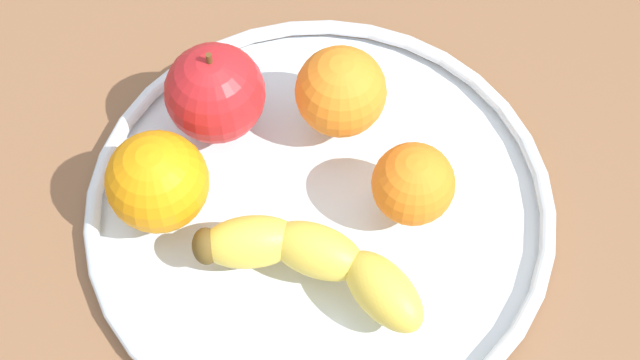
# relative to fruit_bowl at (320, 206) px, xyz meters

# --- Properties ---
(ground_plane) EXTENTS (1.19, 1.19, 0.04)m
(ground_plane) POSITION_rel_fruit_bowl_xyz_m (0.00, 0.00, -0.03)
(ground_plane) COLOR brown
(fruit_bowl) EXTENTS (0.35, 0.35, 0.02)m
(fruit_bowl) POSITION_rel_fruit_bowl_xyz_m (0.00, 0.00, 0.00)
(fruit_bowl) COLOR silver
(fruit_bowl) RESTS_ON ground_plane
(banana) EXTENTS (0.17, 0.10, 0.04)m
(banana) POSITION_rel_fruit_bowl_xyz_m (0.00, 0.06, 0.03)
(banana) COLOR gold
(banana) RESTS_ON fruit_bowl
(apple) EXTENTS (0.08, 0.08, 0.08)m
(apple) POSITION_rel_fruit_bowl_xyz_m (0.08, -0.07, 0.05)
(apple) COLOR red
(apple) RESTS_ON fruit_bowl
(orange_front_left) EXTENTS (0.07, 0.07, 0.07)m
(orange_front_left) POSITION_rel_fruit_bowl_xyz_m (0.11, 0.01, 0.05)
(orange_front_left) COLOR orange
(orange_front_left) RESTS_ON fruit_bowl
(orange_center) EXTENTS (0.07, 0.07, 0.07)m
(orange_center) POSITION_rel_fruit_bowl_xyz_m (-0.01, -0.07, 0.04)
(orange_center) COLOR orange
(orange_center) RESTS_ON fruit_bowl
(orange_front_right) EXTENTS (0.06, 0.06, 0.06)m
(orange_front_right) POSITION_rel_fruit_bowl_xyz_m (-0.07, -0.00, 0.04)
(orange_front_right) COLOR orange
(orange_front_right) RESTS_ON fruit_bowl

